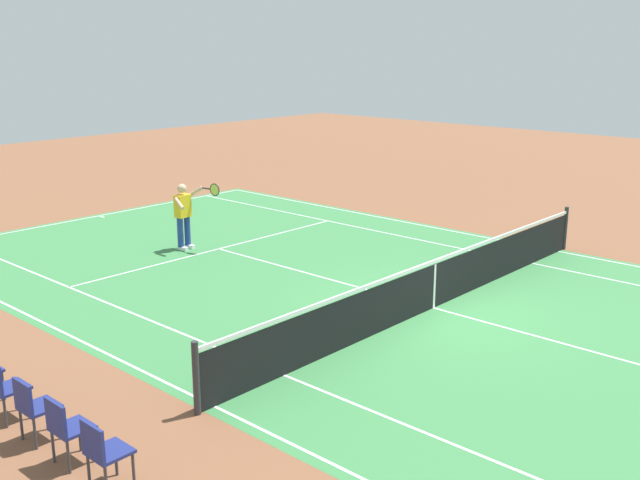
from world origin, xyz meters
name	(u,v)px	position (x,y,z in m)	size (l,w,h in m)	color
ground_plane	(433,308)	(0.00, 0.00, 0.00)	(60.00, 60.00, 0.00)	brown
court_slab	(433,308)	(0.00, 0.00, 0.00)	(24.20, 11.40, 0.00)	#387A42
court_line_markings	(433,308)	(0.00, 0.00, 0.00)	(23.85, 11.05, 0.01)	white
tennis_net	(434,284)	(0.00, 0.00, 0.49)	(0.10, 11.70, 1.08)	#2D2D33
tennis_player_near	(184,213)	(7.01, 0.55, 0.93)	(1.04, 0.80, 1.70)	navy
tennis_ball	(265,333)	(1.42, 3.15, 0.03)	(0.07, 0.07, 0.07)	#CCE01E
spectator_chair_0	(103,450)	(-0.66, 7.66, 0.52)	(0.44, 0.44, 0.88)	#38383D
spectator_chair_1	(66,426)	(0.15, 7.66, 0.52)	(0.44, 0.44, 0.88)	#38383D
spectator_chair_2	(33,405)	(0.96, 7.66, 0.52)	(0.44, 0.44, 0.88)	#38383D
spectator_chair_3	(4,386)	(1.77, 7.66, 0.52)	(0.44, 0.44, 0.88)	#38383D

